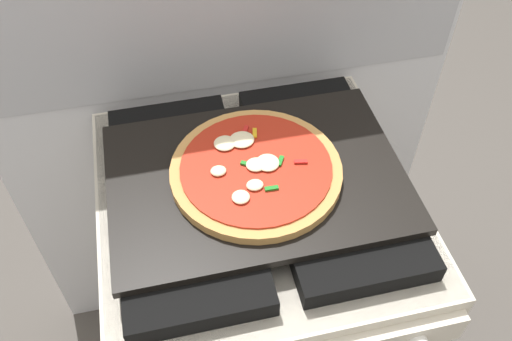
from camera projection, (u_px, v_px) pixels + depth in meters
kitchen_backsplash at (226, 108)px, 1.30m from camera, size 1.10×0.09×1.55m
stove at (256, 300)px, 1.34m from camera, size 0.60×0.64×0.90m
baking_tray at (256, 177)px, 1.00m from camera, size 0.54×0.38×0.02m
pizza_left at (256, 170)px, 0.98m from camera, size 0.31×0.31×0.03m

